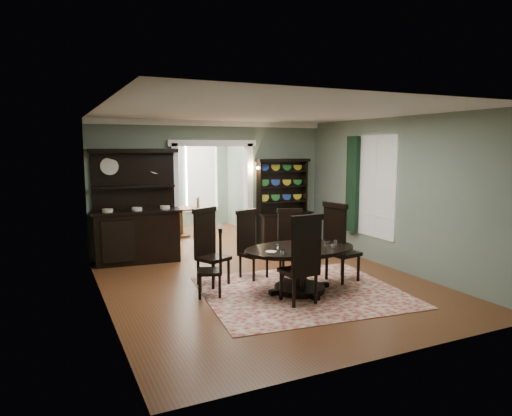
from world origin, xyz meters
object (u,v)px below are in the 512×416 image
(dining_table, at_px, (300,261))
(welsh_dresser, at_px, (283,215))
(parlor_table, at_px, (181,218))
(sideboard, at_px, (137,223))

(dining_table, relative_size, welsh_dresser, 0.93)
(dining_table, xyz_separation_m, welsh_dresser, (1.43, 3.24, 0.24))
(dining_table, bearing_deg, parlor_table, 98.62)
(sideboard, xyz_separation_m, welsh_dresser, (3.52, 0.05, -0.06))
(welsh_dresser, distance_m, parlor_table, 2.94)
(dining_table, height_order, parlor_table, parlor_table)
(sideboard, height_order, parlor_table, sideboard)
(sideboard, xyz_separation_m, parlor_table, (1.58, 2.24, -0.31))
(welsh_dresser, height_order, parlor_table, welsh_dresser)
(welsh_dresser, relative_size, parlor_table, 2.48)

